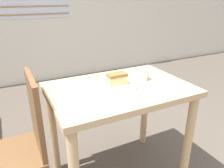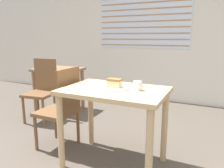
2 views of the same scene
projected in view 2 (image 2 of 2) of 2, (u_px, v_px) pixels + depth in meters
wall_back at (169, 27)px, 4.03m from camera, size 10.00×0.10×2.80m
dining_table_near at (114, 103)px, 2.04m from camera, size 0.95×0.65×0.77m
dining_table_far at (59, 77)px, 3.67m from camera, size 0.73×0.58×0.72m
chair_near_window at (61, 107)px, 2.38m from camera, size 0.39×0.39×0.92m
chair_far_corner at (42, 88)px, 3.24m from camera, size 0.44×0.44×0.92m
plate at (116, 88)px, 2.01m from camera, size 0.26×0.26×0.01m
cake_slice at (114, 83)px, 2.02m from camera, size 0.13×0.07×0.08m
coffee_mug at (138, 86)px, 1.94m from camera, size 0.08×0.08×0.08m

